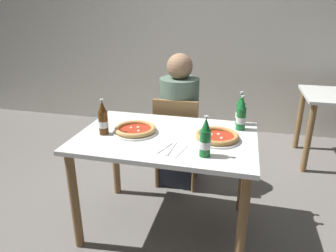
{
  "coord_description": "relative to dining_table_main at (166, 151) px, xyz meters",
  "views": [
    {
      "loc": [
        0.47,
        -1.84,
        1.55
      ],
      "look_at": [
        0.0,
        0.05,
        0.8
      ],
      "focal_mm": 32.57,
      "sensor_mm": 36.0,
      "label": 1
    }
  ],
  "objects": [
    {
      "name": "ground_plane",
      "position": [
        0.0,
        0.0,
        -0.64
      ],
      "size": [
        8.0,
        8.0,
        0.0
      ],
      "primitive_type": "plane",
      "color": "slate"
    },
    {
      "name": "back_wall_tiled",
      "position": [
        0.0,
        2.2,
        0.66
      ],
      "size": [
        7.0,
        0.1,
        2.6
      ],
      "primitive_type": "cube",
      "color": "silver",
      "rests_on": "ground_plane"
    },
    {
      "name": "dining_table_main",
      "position": [
        0.0,
        0.0,
        0.0
      ],
      "size": [
        1.2,
        0.8,
        0.75
      ],
      "color": "silver",
      "rests_on": "ground_plane"
    },
    {
      "name": "chair_behind_table",
      "position": [
        -0.05,
        0.61,
        -0.15
      ],
      "size": [
        0.4,
        0.4,
        0.85
      ],
      "rotation": [
        0.0,
        0.0,
        3.14
      ],
      "color": "olive",
      "rests_on": "ground_plane"
    },
    {
      "name": "diner_seated",
      "position": [
        -0.05,
        0.66,
        -0.05
      ],
      "size": [
        0.34,
        0.34,
        1.21
      ],
      "color": "#2D3342",
      "rests_on": "ground_plane"
    },
    {
      "name": "pizza_margherita_near",
      "position": [
        -0.22,
        -0.0,
        0.14
      ],
      "size": [
        0.31,
        0.31,
        0.04
      ],
      "color": "white",
      "rests_on": "dining_table_main"
    },
    {
      "name": "pizza_marinara_far",
      "position": [
        0.34,
        0.01,
        0.14
      ],
      "size": [
        0.31,
        0.31,
        0.04
      ],
      "color": "white",
      "rests_on": "dining_table_main"
    },
    {
      "name": "beer_bottle_left",
      "position": [
        0.47,
        0.34,
        0.22
      ],
      "size": [
        0.07,
        0.07,
        0.25
      ],
      "color": "#196B2D",
      "rests_on": "dining_table_main"
    },
    {
      "name": "beer_bottle_center",
      "position": [
        -0.42,
        -0.07,
        0.22
      ],
      "size": [
        0.07,
        0.07,
        0.25
      ],
      "color": "#512D0F",
      "rests_on": "dining_table_main"
    },
    {
      "name": "beer_bottle_right",
      "position": [
        0.29,
        -0.24,
        0.22
      ],
      "size": [
        0.07,
        0.07,
        0.25
      ],
      "color": "#196B2D",
      "rests_on": "dining_table_main"
    },
    {
      "name": "beer_bottle_extra",
      "position": [
        0.48,
        0.23,
        0.22
      ],
      "size": [
        0.07,
        0.07,
        0.25
      ],
      "color": "#196B2D",
      "rests_on": "dining_table_main"
    },
    {
      "name": "napkin_with_cutlery",
      "position": [
        0.07,
        -0.2,
        0.12
      ],
      "size": [
        0.21,
        0.21,
        0.01
      ],
      "color": "white",
      "rests_on": "dining_table_main"
    }
  ]
}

